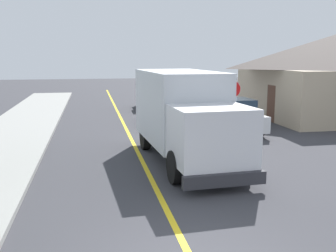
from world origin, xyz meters
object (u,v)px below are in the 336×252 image
at_px(box_truck, 184,112).
at_px(parked_car_near, 164,110).
at_px(parked_car_mid, 152,98).
at_px(stop_sign, 232,98).
at_px(house_across_street, 333,74).
at_px(parked_van_across, 234,116).

height_order(box_truck, parked_car_near, box_truck).
distance_m(box_truck, parked_car_mid, 14.07).
distance_m(stop_sign, house_across_street, 9.62).
distance_m(parked_car_near, parked_car_mid, 6.38).
xyz_separation_m(parked_car_near, parked_car_mid, (0.34, 6.37, 0.00)).
height_order(box_truck, parked_van_across, box_truck).
height_order(parked_van_across, stop_sign, stop_sign).
xyz_separation_m(parked_car_near, parked_van_across, (3.00, -2.85, 0.00)).
distance_m(parked_car_mid, parked_van_across, 9.60).
distance_m(parked_van_across, stop_sign, 1.78).
relative_size(box_truck, house_across_street, 0.74).
bearing_deg(stop_sign, house_across_street, 30.37).
bearing_deg(parked_car_mid, stop_sign, -78.81).
bearing_deg(parked_car_near, stop_sign, -59.77).
xyz_separation_m(parked_van_across, stop_sign, (-0.58, -1.31, 1.06)).
bearing_deg(house_across_street, parked_van_across, -155.29).
bearing_deg(house_across_street, stop_sign, -149.63).
height_order(parked_car_near, parked_car_mid, same).
xyz_separation_m(box_truck, stop_sign, (3.09, 3.47, 0.09)).
relative_size(parked_car_mid, stop_sign, 1.67).
bearing_deg(parked_car_near, box_truck, -94.96).
bearing_deg(parked_van_across, parked_car_near, 136.49).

